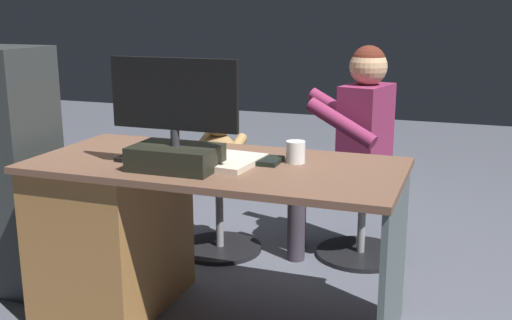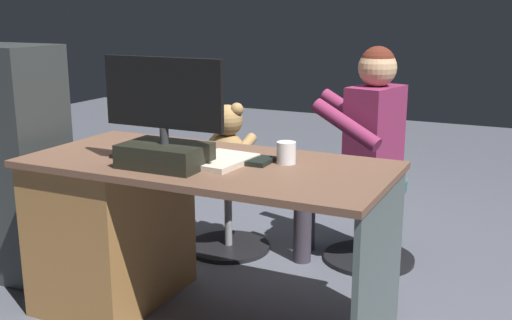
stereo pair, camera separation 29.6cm
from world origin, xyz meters
name	(u,v)px [view 1 (the left image)]	position (x,y,z in m)	size (l,w,h in m)	color
ground_plane	(252,281)	(0.00, 0.00, 0.00)	(10.00, 10.00, 0.00)	#535661
desk	(134,227)	(0.41, 0.45, 0.39)	(1.56, 0.73, 0.73)	brown
monitor	(175,135)	(0.10, 0.60, 0.87)	(0.54, 0.23, 0.44)	black
keyboard	(233,158)	(-0.05, 0.39, 0.74)	(0.42, 0.14, 0.02)	black
computer_mouse	(166,149)	(0.27, 0.37, 0.75)	(0.06, 0.10, 0.04)	#28282B
cup	(296,152)	(-0.32, 0.34, 0.78)	(0.08, 0.08, 0.09)	white
tv_remote	(129,157)	(0.37, 0.51, 0.74)	(0.04, 0.15, 0.02)	black
notebook_binder	(230,161)	(-0.07, 0.46, 0.74)	(0.22, 0.30, 0.02)	beige
office_chair_teddy	(219,206)	(0.32, -0.33, 0.26)	(0.48, 0.48, 0.48)	black
teddy_bear	(219,139)	(0.32, -0.34, 0.65)	(0.26, 0.26, 0.38)	#A27D4A
visitor_chair	(362,212)	(-0.46, -0.51, 0.26)	(0.50, 0.50, 0.48)	black
person	(350,133)	(-0.38, -0.49, 0.70)	(0.56, 0.55, 1.17)	#81274E
equipment_rack	(5,170)	(1.13, 0.43, 0.59)	(0.44, 0.36, 1.19)	#303535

